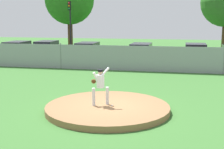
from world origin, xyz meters
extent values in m
plane|color=#386B2D|center=(0.00, 6.00, 0.00)|extent=(80.00, 80.00, 0.00)
cube|color=#2B2B2D|center=(0.00, 14.50, 0.00)|extent=(44.00, 7.00, 0.01)
cylinder|color=olive|center=(0.00, 0.00, 0.12)|extent=(5.09, 5.09, 0.24)
cylinder|color=silver|center=(-0.55, -0.14, 0.60)|extent=(0.13, 0.13, 0.73)
cylinder|color=silver|center=(-0.05, 0.15, 0.60)|extent=(0.13, 0.13, 0.73)
cylinder|color=silver|center=(-0.30, 0.01, 1.24)|extent=(0.32, 0.32, 0.54)
cylinder|color=silver|center=(-0.12, 0.01, 1.61)|extent=(0.41, 0.29, 0.44)
cylinder|color=silver|center=(-0.48, 0.01, 1.37)|extent=(0.29, 0.22, 0.46)
ellipsoid|color=#4C2D14|center=(-0.60, 0.06, 1.20)|extent=(0.20, 0.12, 0.18)
sphere|color=tan|center=(-0.30, 0.01, 1.60)|extent=(0.20, 0.20, 0.20)
cylinder|color=black|center=(-0.30, 0.01, 1.67)|extent=(0.21, 0.21, 0.09)
sphere|color=white|center=(0.21, -0.11, 0.28)|extent=(0.07, 0.07, 0.07)
cube|color=gray|center=(0.00, 10.00, 0.92)|extent=(29.41, 0.03, 1.83)
cylinder|color=slate|center=(-5.88, 10.00, 0.97)|extent=(0.07, 0.07, 1.93)
cylinder|color=slate|center=(5.88, 10.00, 0.97)|extent=(0.07, 0.07, 1.93)
cube|color=#B7BABF|center=(-5.22, 14.91, 0.67)|extent=(1.84, 4.63, 0.71)
cube|color=black|center=(-5.22, 14.91, 1.33)|extent=(1.69, 2.55, 0.60)
cylinder|color=black|center=(-5.22, 16.35, 0.32)|extent=(1.90, 0.64, 0.64)
cylinder|color=black|center=(-5.22, 13.48, 0.32)|extent=(1.90, 0.64, 0.64)
cube|color=slate|center=(-0.26, 14.20, 0.72)|extent=(1.88, 4.79, 0.79)
cube|color=black|center=(-0.26, 14.20, 1.39)|extent=(1.68, 2.66, 0.57)
cylinder|color=black|center=(-0.22, 15.67, 0.32)|extent=(1.82, 0.69, 0.64)
cylinder|color=black|center=(-0.30, 12.73, 0.32)|extent=(1.82, 0.69, 0.64)
cube|color=maroon|center=(4.27, 14.81, 0.66)|extent=(1.92, 4.29, 0.68)
cube|color=black|center=(4.27, 14.81, 1.34)|extent=(1.73, 2.37, 0.69)
cylinder|color=black|center=(4.30, 16.13, 0.32)|extent=(1.90, 0.68, 0.64)
cylinder|color=black|center=(4.24, 13.50, 0.32)|extent=(1.90, 0.68, 0.64)
cube|color=silver|center=(-8.90, 14.28, 0.69)|extent=(1.86, 4.25, 0.74)
cube|color=black|center=(-8.90, 14.28, 1.41)|extent=(1.66, 2.36, 0.69)
cylinder|color=black|center=(-8.94, 15.58, 0.32)|extent=(1.80, 0.70, 0.64)
cylinder|color=black|center=(-8.85, 12.98, 0.32)|extent=(1.80, 0.70, 0.64)
cube|color=#232328|center=(-11.69, 14.04, 0.71)|extent=(1.95, 4.68, 0.79)
cube|color=black|center=(-11.69, 14.04, 1.40)|extent=(1.74, 2.59, 0.58)
cylinder|color=black|center=(-11.74, 15.48, 0.32)|extent=(1.89, 0.69, 0.64)
cylinder|color=black|center=(-11.65, 12.61, 0.32)|extent=(1.89, 0.69, 0.64)
cone|color=orange|center=(-2.16, 14.49, 0.28)|extent=(0.32, 0.32, 0.55)
cube|color=black|center=(-2.16, 14.49, 0.02)|extent=(0.40, 0.40, 0.03)
cylinder|color=black|center=(-8.08, 18.57, 2.74)|extent=(0.14, 0.14, 5.48)
cube|color=black|center=(-8.08, 18.39, 5.03)|extent=(0.28, 0.24, 0.90)
sphere|color=red|center=(-8.08, 18.27, 5.30)|extent=(0.18, 0.18, 0.18)
sphere|color=orange|center=(-8.08, 18.27, 5.03)|extent=(0.18, 0.18, 0.18)
sphere|color=green|center=(-8.08, 18.27, 4.76)|extent=(0.18, 0.18, 0.18)
cylinder|color=#4C331E|center=(-9.45, 22.32, 1.96)|extent=(0.56, 0.56, 3.91)
sphere|color=#25721A|center=(-9.45, 22.32, 5.87)|extent=(5.61, 5.61, 5.61)
cylinder|color=#4C331E|center=(7.74, 24.03, 1.83)|extent=(0.41, 0.41, 3.65)
camera|label=1|loc=(2.68, -11.90, 3.74)|focal=49.37mm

